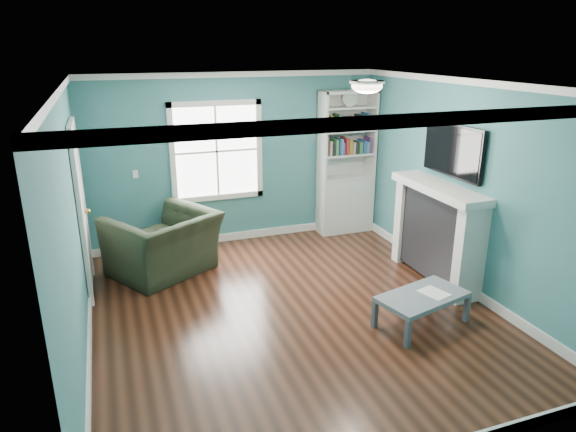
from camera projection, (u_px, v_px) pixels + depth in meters
name	position (u px, v px, depth m)	size (l,w,h in m)	color
floor	(292.00, 311.00, 6.03)	(5.00, 5.00, 0.00)	black
room_walls	(293.00, 180.00, 5.53)	(5.00, 5.00, 5.00)	#337274
trim	(293.00, 211.00, 5.64)	(4.50, 5.00, 2.60)	white
window	(217.00, 151.00, 7.69)	(1.40, 0.06, 1.50)	white
bookshelf	(346.00, 177.00, 8.36)	(0.90, 0.35, 2.31)	silver
fireplace	(437.00, 234.00, 6.67)	(0.44, 1.58, 1.30)	black
tv	(453.00, 150.00, 6.36)	(0.06, 1.10, 0.65)	black
door	(81.00, 209.00, 6.23)	(0.12, 0.98, 2.17)	silver
ceiling_fixture	(367.00, 85.00, 5.60)	(0.38, 0.38, 0.15)	white
light_switch	(135.00, 174.00, 7.38)	(0.08, 0.01, 0.12)	white
recliner	(162.00, 234.00, 6.87)	(1.29, 0.84, 1.12)	black
coffee_table	(422.00, 298.00, 5.65)	(1.10, 0.77, 0.36)	#494E58
paper_sheet	(434.00, 293.00, 5.67)	(0.24, 0.30, 0.00)	white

